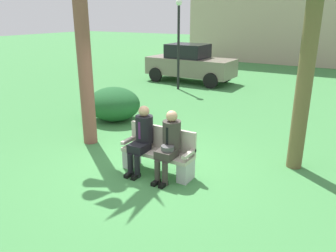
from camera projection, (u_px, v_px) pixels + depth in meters
name	position (u px, v px, depth m)	size (l,w,h in m)	color
ground_plane	(155.00, 167.00, 6.85)	(80.00, 80.00, 0.00)	#3F8243
park_bench	(159.00, 153.00, 6.52)	(1.44, 0.44, 0.90)	#B7AD9E
seated_man_left	(142.00, 136.00, 6.46)	(0.34, 0.72, 1.31)	black
seated_man_right	(169.00, 142.00, 6.16)	(0.34, 0.72, 1.31)	#38332D
shrub_near_bench	(114.00, 104.00, 9.69)	(1.55, 1.42, 0.97)	#1E5529
parked_car_near	(190.00, 63.00, 15.02)	(3.93, 1.76, 1.68)	slate
street_lamp	(179.00, 35.00, 13.16)	(0.24, 0.24, 3.48)	black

